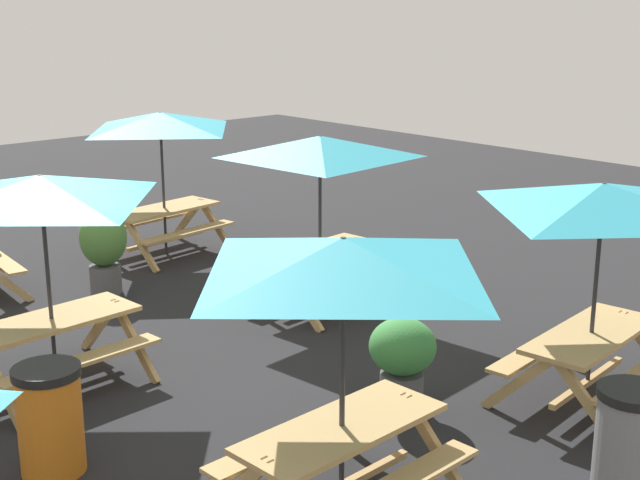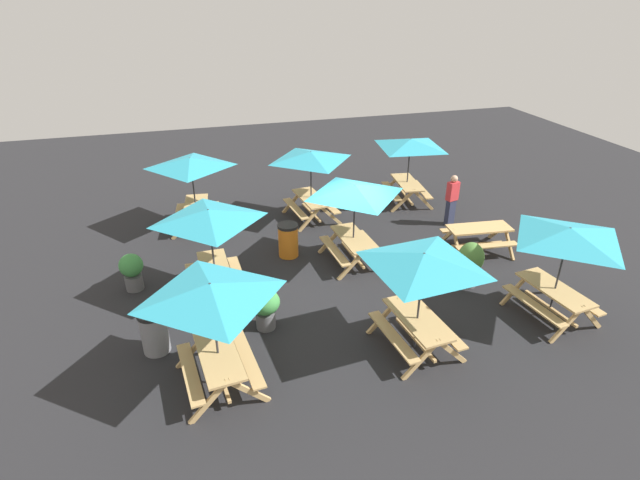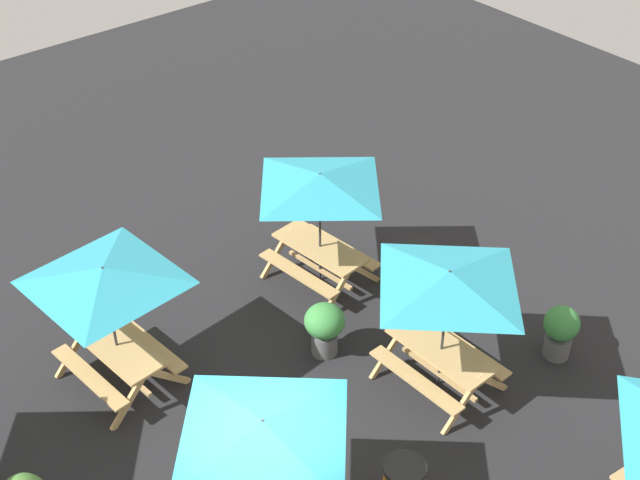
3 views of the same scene
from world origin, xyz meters
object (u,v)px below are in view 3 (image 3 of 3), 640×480
at_px(trash_bin_gray, 421,268).
at_px(potted_plant_1, 560,330).
at_px(picnic_table_6, 448,288).
at_px(picnic_table_0, 105,284).
at_px(picnic_table_7, 264,438).
at_px(potted_plant_0, 325,326).
at_px(picnic_table_1, 320,189).

distance_m(trash_bin_gray, potted_plant_1, 2.72).
bearing_deg(picnic_table_6, picnic_table_0, -132.35).
bearing_deg(picnic_table_7, potted_plant_0, 125.41).
distance_m(picnic_table_0, picnic_table_6, 5.08).
xyz_separation_m(trash_bin_gray, potted_plant_0, (0.16, -2.37, 0.08)).
bearing_deg(potted_plant_0, picnic_table_6, 28.33).
distance_m(picnic_table_1, potted_plant_1, 4.63).
bearing_deg(potted_plant_0, trash_bin_gray, 93.76).
bearing_deg(picnic_table_1, picnic_table_7, -52.85).
bearing_deg(picnic_table_1, picnic_table_0, -96.76).
xyz_separation_m(picnic_table_0, picnic_table_1, (0.03, 4.10, 0.00)).
bearing_deg(potted_plant_0, potted_plant_1, 49.43).
height_order(picnic_table_1, trash_bin_gray, picnic_table_1).
relative_size(picnic_table_0, picnic_table_7, 1.21).
xyz_separation_m(picnic_table_0, potted_plant_0, (1.57, 2.93, -1.42)).
bearing_deg(trash_bin_gray, picnic_table_1, -138.94).
bearing_deg(picnic_table_1, trash_bin_gray, 34.77).
relative_size(picnic_table_0, potted_plant_1, 2.86).
distance_m(picnic_table_0, trash_bin_gray, 5.69).
bearing_deg(potted_plant_1, picnic_table_7, -91.98).
bearing_deg(picnic_table_7, trash_bin_gray, 111.88).
xyz_separation_m(picnic_table_1, potted_plant_1, (4.04, 1.76, -1.43)).
relative_size(picnic_table_0, picnic_table_6, 1.21).
height_order(picnic_table_1, potted_plant_0, picnic_table_1).
relative_size(picnic_table_7, potted_plant_1, 2.37).
height_order(picnic_table_6, potted_plant_0, picnic_table_6).
relative_size(picnic_table_0, potted_plant_0, 2.92).
xyz_separation_m(picnic_table_0, potted_plant_1, (4.07, 5.86, -1.43)).
distance_m(picnic_table_7, trash_bin_gray, 5.99).
bearing_deg(potted_plant_1, picnic_table_1, -156.49).
distance_m(picnic_table_6, potted_plant_1, 2.57).
xyz_separation_m(picnic_table_0, picnic_table_7, (3.87, 0.05, 0.00)).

